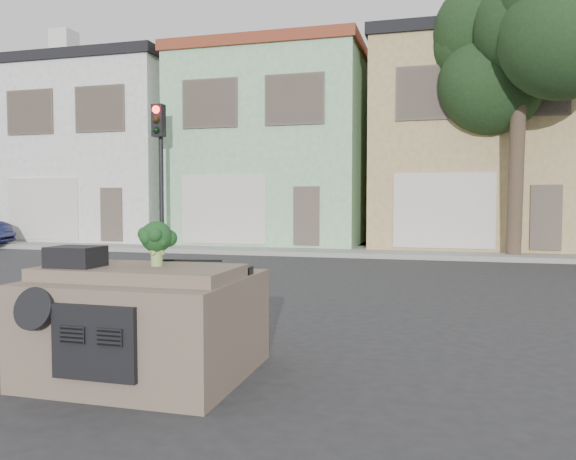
% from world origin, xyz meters
% --- Properties ---
extents(ground_plane, '(120.00, 120.00, 0.00)m').
position_xyz_m(ground_plane, '(0.00, 0.00, 0.00)').
color(ground_plane, '#303033').
rests_on(ground_plane, ground).
extents(sidewalk, '(40.00, 3.00, 0.15)m').
position_xyz_m(sidewalk, '(0.00, 10.50, 0.07)').
color(sidewalk, gray).
rests_on(sidewalk, ground).
extents(townhouse_white, '(7.20, 8.20, 7.55)m').
position_xyz_m(townhouse_white, '(-11.00, 14.50, 3.77)').
color(townhouse_white, silver).
rests_on(townhouse_white, ground).
extents(townhouse_mint, '(7.20, 8.20, 7.55)m').
position_xyz_m(townhouse_mint, '(-3.50, 14.50, 3.77)').
color(townhouse_mint, '#96CE9B').
rests_on(townhouse_mint, ground).
extents(townhouse_tan, '(7.20, 8.20, 7.55)m').
position_xyz_m(townhouse_tan, '(4.00, 14.50, 3.77)').
color(townhouse_tan, tan).
rests_on(townhouse_tan, ground).
extents(traffic_signal, '(0.40, 0.40, 5.10)m').
position_xyz_m(traffic_signal, '(-6.50, 9.50, 2.55)').
color(traffic_signal, black).
rests_on(traffic_signal, ground).
extents(tree_near, '(4.40, 4.00, 8.50)m').
position_xyz_m(tree_near, '(5.00, 9.80, 4.25)').
color(tree_near, '#1C3518').
rests_on(tree_near, ground).
extents(car_dashboard, '(2.00, 1.80, 1.12)m').
position_xyz_m(car_dashboard, '(0.00, -3.00, 0.56)').
color(car_dashboard, '#705D4E').
rests_on(car_dashboard, ground).
extents(instrument_hump, '(0.48, 0.38, 0.20)m').
position_xyz_m(instrument_hump, '(-0.58, -3.35, 1.22)').
color(instrument_hump, black).
rests_on(instrument_hump, car_dashboard).
extents(wiper_arm, '(0.69, 0.15, 0.02)m').
position_xyz_m(wiper_arm, '(0.28, -2.62, 1.13)').
color(wiper_arm, black).
rests_on(wiper_arm, car_dashboard).
extents(broccoli, '(0.53, 0.53, 0.46)m').
position_xyz_m(broccoli, '(0.15, -3.08, 1.35)').
color(broccoli, '#153817').
rests_on(broccoli, car_dashboard).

